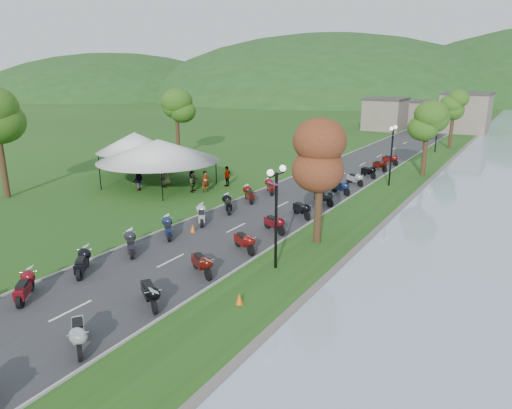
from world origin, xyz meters
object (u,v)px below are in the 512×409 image
Objects in this scene: pedestrian_a at (206,192)px; pedestrian_c at (139,190)px; pedestrian_b at (164,187)px; vendor_tent_main at (159,163)px.

pedestrian_a is 0.88× the size of pedestrian_c.
pedestrian_c reaches higher than pedestrian_b.
vendor_tent_main is at bearing 9.63° from pedestrian_b.
vendor_tent_main is 4.39× the size of pedestrian_b.
vendor_tent_main is 4.94m from pedestrian_a.
pedestrian_b is (0.44, -0.04, -2.00)m from vendor_tent_main.
pedestrian_b is at bearing 130.28° from pedestrian_a.
pedestrian_b is 0.78× the size of pedestrian_c.
pedestrian_a is at bearing -158.45° from pedestrian_b.
pedestrian_a reaches higher than pedestrian_b.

